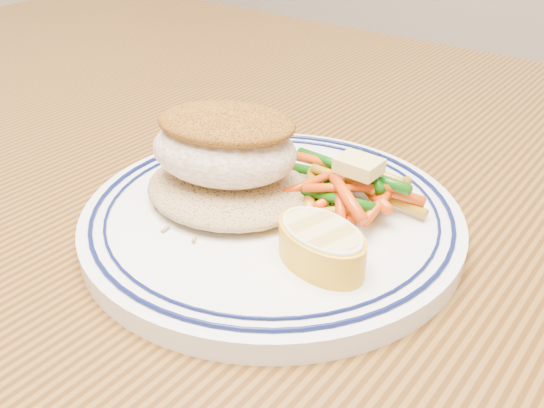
{
  "coord_description": "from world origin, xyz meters",
  "views": [
    {
      "loc": [
        0.24,
        -0.33,
        0.98
      ],
      "look_at": [
        0.02,
        -0.05,
        0.77
      ],
      "focal_mm": 40.0,
      "sensor_mm": 36.0,
      "label": 1
    }
  ],
  "objects_px": {
    "dining_table": "(286,290)",
    "vegetable_pile": "(347,189)",
    "lemon_wedge": "(321,244)",
    "rice_pilaf": "(228,184)",
    "plate": "(272,217)",
    "fish_fillet": "(225,143)"
  },
  "relations": [
    {
      "from": "lemon_wedge",
      "to": "rice_pilaf",
      "type": "bearing_deg",
      "value": 165.17
    },
    {
      "from": "vegetable_pile",
      "to": "lemon_wedge",
      "type": "xyz_separation_m",
      "value": [
        0.02,
        -0.07,
        -0.0
      ]
    },
    {
      "from": "dining_table",
      "to": "lemon_wedge",
      "type": "height_order",
      "value": "lemon_wedge"
    },
    {
      "from": "fish_fillet",
      "to": "lemon_wedge",
      "type": "relative_size",
      "value": 1.68
    },
    {
      "from": "plate",
      "to": "fish_fillet",
      "type": "distance_m",
      "value": 0.06
    },
    {
      "from": "plate",
      "to": "rice_pilaf",
      "type": "relative_size",
      "value": 2.16
    },
    {
      "from": "lemon_wedge",
      "to": "fish_fillet",
      "type": "bearing_deg",
      "value": 165.67
    },
    {
      "from": "dining_table",
      "to": "rice_pilaf",
      "type": "height_order",
      "value": "rice_pilaf"
    },
    {
      "from": "rice_pilaf",
      "to": "lemon_wedge",
      "type": "relative_size",
      "value": 1.68
    },
    {
      "from": "dining_table",
      "to": "plate",
      "type": "xyz_separation_m",
      "value": [
        0.02,
        -0.05,
        0.11
      ]
    },
    {
      "from": "dining_table",
      "to": "fish_fillet",
      "type": "distance_m",
      "value": 0.16
    },
    {
      "from": "rice_pilaf",
      "to": "vegetable_pile",
      "type": "xyz_separation_m",
      "value": [
        0.07,
        0.04,
        0.0
      ]
    },
    {
      "from": "dining_table",
      "to": "vegetable_pile",
      "type": "relative_size",
      "value": 13.63
    },
    {
      "from": "dining_table",
      "to": "fish_fillet",
      "type": "bearing_deg",
      "value": -102.52
    },
    {
      "from": "dining_table",
      "to": "fish_fillet",
      "type": "xyz_separation_m",
      "value": [
        -0.01,
        -0.06,
        0.15
      ]
    },
    {
      "from": "fish_fillet",
      "to": "lemon_wedge",
      "type": "bearing_deg",
      "value": -14.33
    },
    {
      "from": "rice_pilaf",
      "to": "lemon_wedge",
      "type": "xyz_separation_m",
      "value": [
        0.09,
        -0.02,
        0.0
      ]
    },
    {
      "from": "dining_table",
      "to": "vegetable_pile",
      "type": "distance_m",
      "value": 0.14
    },
    {
      "from": "dining_table",
      "to": "vegetable_pile",
      "type": "bearing_deg",
      "value": -13.17
    },
    {
      "from": "plate",
      "to": "vegetable_pile",
      "type": "bearing_deg",
      "value": 44.15
    },
    {
      "from": "lemon_wedge",
      "to": "dining_table",
      "type": "bearing_deg",
      "value": 136.02
    },
    {
      "from": "plate",
      "to": "fish_fillet",
      "type": "height_order",
      "value": "fish_fillet"
    }
  ]
}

